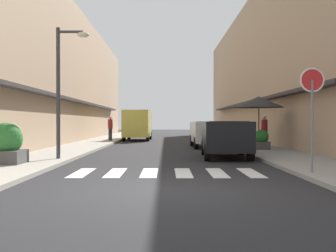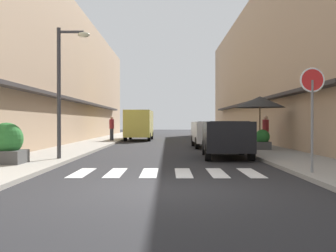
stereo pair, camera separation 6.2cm
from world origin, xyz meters
name	(u,v)px [view 2 (the right image)]	position (x,y,z in m)	size (l,w,h in m)	color
ground_plane	(166,143)	(0.00, 19.22, 0.00)	(105.72, 105.72, 0.00)	#232326
sidewalk_left	(97,142)	(-4.73, 19.22, 0.06)	(2.60, 67.28, 0.12)	#9E998E
sidewalk_right	(236,142)	(4.73, 19.22, 0.06)	(2.60, 67.28, 0.12)	gray
building_row_left	(47,77)	(-8.53, 20.62, 4.68)	(5.50, 45.25, 9.37)	tan
building_row_right	(286,69)	(8.53, 20.62, 5.21)	(5.50, 45.25, 10.43)	tan
crosswalk	(165,173)	(0.00, 2.84, 0.01)	(5.20, 2.20, 0.01)	silver
parked_car_near	(225,135)	(2.38, 7.75, 0.92)	(1.97, 4.21, 1.47)	black
parked_car_mid	(208,131)	(2.38, 14.54, 0.92)	(1.84, 4.43, 1.47)	silver
delivery_van	(138,123)	(-2.23, 23.80, 1.41)	(2.07, 5.43, 2.37)	#D8CC4C
round_street_sign	(311,92)	(3.80, 2.00, 2.21)	(0.65, 0.07, 2.73)	slate
street_lamp	(63,77)	(-3.69, 6.14, 3.05)	(1.19, 0.28, 4.72)	#38383D
cafe_umbrella	(259,102)	(4.55, 11.45, 2.41)	(2.47, 2.47, 2.58)	#262626
planter_corner	(5,144)	(-5.08, 4.34, 0.72)	(1.10, 1.10, 1.30)	#4C4C4C
planter_midblock	(261,140)	(4.59, 11.03, 0.58)	(0.71, 0.71, 0.96)	#4C4C4C
pedestrian_walking_near	(264,130)	(5.26, 13.22, 1.00)	(0.34, 0.34, 1.67)	#282B33
pedestrian_walking_far	(111,128)	(-4.00, 20.77, 1.05)	(0.34, 0.34, 1.76)	#282B33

